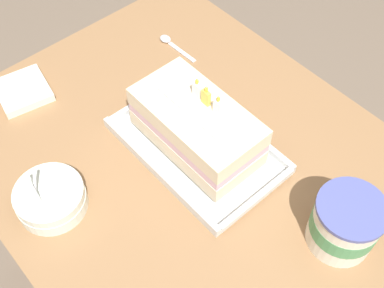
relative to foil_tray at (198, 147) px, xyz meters
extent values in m
plane|color=#6B5B4C|center=(0.00, -0.03, -0.73)|extent=(8.00, 8.00, 0.00)
cube|color=olive|center=(0.00, -0.03, -0.02)|extent=(0.98, 0.79, 0.04)
cube|color=olive|center=(-0.43, -0.36, -0.39)|extent=(0.06, 0.06, 0.69)
cube|color=olive|center=(-0.43, 0.30, -0.39)|extent=(0.06, 0.06, 0.69)
cube|color=silver|center=(0.00, 0.00, 0.00)|extent=(0.36, 0.22, 0.01)
cube|color=silver|center=(0.00, -0.11, 0.01)|extent=(0.36, 0.01, 0.02)
cube|color=silver|center=(0.00, 0.11, 0.01)|extent=(0.36, 0.01, 0.02)
cube|color=silver|center=(-0.18, 0.00, 0.01)|extent=(0.01, 0.20, 0.02)
cube|color=silver|center=(0.18, 0.00, 0.01)|extent=(0.01, 0.20, 0.02)
cube|color=beige|center=(0.00, 0.00, 0.04)|extent=(0.27, 0.14, 0.04)
cube|color=beige|center=(0.00, 0.00, 0.07)|extent=(0.27, 0.14, 0.02)
cube|color=beige|center=(0.00, 0.00, 0.10)|extent=(0.27, 0.14, 0.04)
cube|color=beige|center=(0.00, -0.01, 0.12)|extent=(0.20, 0.03, 0.00)
cube|color=white|center=(-0.03, 0.02, 0.14)|extent=(0.02, 0.01, 0.03)
ellipsoid|color=yellow|center=(-0.03, 0.02, 0.16)|extent=(0.01, 0.01, 0.01)
cube|color=#EFC64C|center=(0.00, 0.02, 0.14)|extent=(0.02, 0.01, 0.03)
ellipsoid|color=yellow|center=(0.00, 0.02, 0.16)|extent=(0.01, 0.01, 0.01)
cube|color=white|center=(0.03, 0.02, 0.14)|extent=(0.02, 0.01, 0.03)
ellipsoid|color=yellow|center=(0.03, 0.02, 0.16)|extent=(0.01, 0.01, 0.01)
cylinder|color=silver|center=(-0.09, -0.31, 0.01)|extent=(0.14, 0.14, 0.03)
cylinder|color=silver|center=(-0.09, -0.31, 0.03)|extent=(0.14, 0.14, 0.03)
cylinder|color=silver|center=(-0.10, -0.32, 0.06)|extent=(0.04, 0.04, 0.06)
cylinder|color=silver|center=(-0.09, -0.33, 0.06)|extent=(0.06, 0.01, 0.06)
cylinder|color=silver|center=(0.33, 0.06, 0.05)|extent=(0.12, 0.12, 0.11)
cylinder|color=#4C935B|center=(0.33, 0.06, 0.05)|extent=(0.12, 0.12, 0.04)
cylinder|color=#4B549A|center=(0.33, 0.06, 0.11)|extent=(0.13, 0.13, 0.01)
ellipsoid|color=silver|center=(-0.31, 0.17, 0.00)|extent=(0.03, 0.03, 0.01)
cube|color=silver|center=(-0.25, 0.17, 0.00)|extent=(0.09, 0.01, 0.00)
cube|color=silver|center=(-0.39, -0.20, 0.00)|extent=(0.14, 0.13, 0.02)
camera|label=1|loc=(0.46, -0.42, 0.84)|focal=45.88mm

